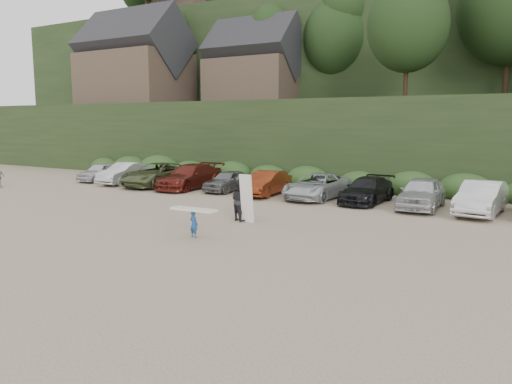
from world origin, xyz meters
The scene contains 5 objects.
ground centered at (0.00, 0.00, 0.00)m, with size 120.00×120.00×0.00m, color tan.
hillside_backdrop centered at (-0.26, 35.93, 11.22)m, with size 90.00×41.50×28.00m.
parked_cars centered at (-1.18, 10.02, 0.76)m, with size 34.11×6.00×1.64m.
child_surfer centered at (0.05, -1.15, 0.78)m, with size 1.92×0.56×1.15m.
adult_surfer centered at (-0.15, 2.55, 0.93)m, with size 1.37×1.00×2.16m.
Camera 1 is at (11.68, -16.21, 4.47)m, focal length 35.00 mm.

